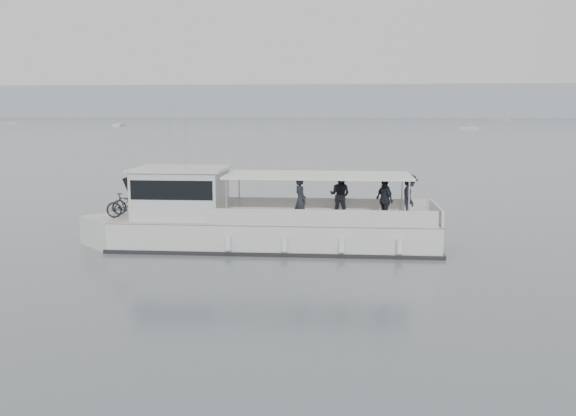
# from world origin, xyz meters

# --- Properties ---
(ground) EXTENTS (1400.00, 1400.00, 0.00)m
(ground) POSITION_xyz_m (0.00, 0.00, 0.00)
(ground) COLOR #515B60
(ground) RESTS_ON ground
(headland) EXTENTS (1400.00, 90.00, 28.00)m
(headland) POSITION_xyz_m (0.00, 560.00, 14.00)
(headland) COLOR #939EA8
(headland) RESTS_ON ground
(tour_boat) EXTENTS (14.57, 3.89, 6.09)m
(tour_boat) POSITION_xyz_m (1.49, -1.13, 1.00)
(tour_boat) COLOR silver
(tour_boat) RESTS_ON ground
(moored_fleet) EXTENTS (363.72, 336.37, 10.83)m
(moored_fleet) POSITION_xyz_m (-53.16, 192.44, 0.36)
(moored_fleet) COLOR silver
(moored_fleet) RESTS_ON ground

